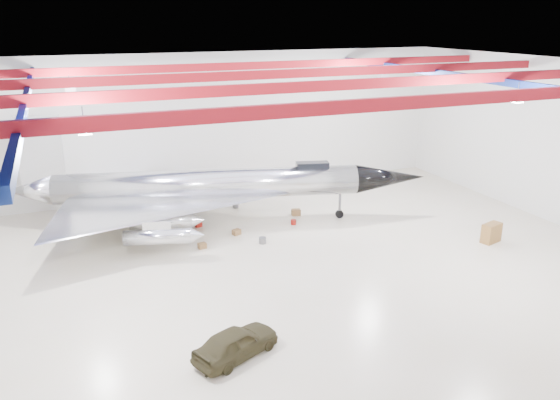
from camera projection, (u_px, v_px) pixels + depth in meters
name	position (u px, v px, depth m)	size (l,w,h in m)	color
floor	(280.00, 264.00, 31.29)	(40.00, 40.00, 0.00)	beige
wall_back	(208.00, 125.00, 42.70)	(40.00, 40.00, 0.00)	silver
wall_right	(555.00, 142.00, 36.74)	(30.00, 30.00, 0.00)	silver
ceiling	(281.00, 68.00, 27.79)	(40.00, 40.00, 0.00)	#0A0F38
ceiling_structure	(281.00, 82.00, 28.00)	(39.50, 29.50, 1.08)	maroon
jet_aircraft	(208.00, 188.00, 36.72)	(27.68, 19.76, 7.69)	silver
jeep	(236.00, 343.00, 22.60)	(1.56, 3.87, 1.32)	#342E1A
desk	(491.00, 233.00, 34.24)	(1.34, 0.67, 1.23)	brown
crate_ply	(202.00, 246.00, 33.44)	(0.48, 0.39, 0.34)	olive
toolbox_red	(198.00, 225.00, 36.89)	(0.44, 0.35, 0.31)	maroon
engine_drum	(263.00, 240.00, 34.16)	(0.45, 0.45, 0.40)	#59595B
parts_bin	(296.00, 212.00, 39.04)	(0.61, 0.49, 0.43)	olive
crate_small	(138.00, 237.00, 34.85)	(0.41, 0.33, 0.29)	#59595B
tool_chest	(293.00, 222.00, 37.31)	(0.37, 0.37, 0.34)	maroon
oil_barrel	(237.00, 232.00, 35.54)	(0.50, 0.40, 0.35)	olive
spares_box	(236.00, 205.00, 40.56)	(0.44, 0.44, 0.40)	#59595B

